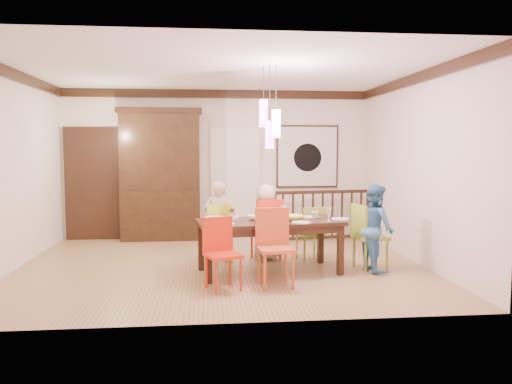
{
  "coord_description": "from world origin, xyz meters",
  "views": [
    {
      "loc": [
        -0.22,
        -7.4,
        1.76
      ],
      "look_at": [
        0.52,
        -0.03,
        1.11
      ],
      "focal_mm": 35.0,
      "sensor_mm": 36.0,
      "label": 1
    }
  ],
  "objects": [
    {
      "name": "wine_glass_b",
      "position": [
        0.88,
        -0.33,
        0.84
      ],
      "size": [
        0.08,
        0.08,
        0.19
      ],
      "primitive_type": null,
      "color": "silver",
      "rests_on": "dining_table"
    },
    {
      "name": "crown_molding",
      "position": [
        0.0,
        0.0,
        2.82
      ],
      "size": [
        6.0,
        5.0,
        0.16
      ],
      "primitive_type": null,
      "color": "black",
      "rests_on": "wall_back"
    },
    {
      "name": "cup_right",
      "position": [
        1.34,
        -0.36,
        0.8
      ],
      "size": [
        0.13,
        0.13,
        0.1
      ],
      "primitive_type": "imported",
      "rotation": [
        0.0,
        0.0,
        0.15
      ],
      "color": "silver",
      "rests_on": "dining_table"
    },
    {
      "name": "serving_bowl",
      "position": [
        0.99,
        -0.51,
        0.79
      ],
      "size": [
        0.37,
        0.37,
        0.07
      ],
      "primitive_type": "imported",
      "rotation": [
        0.0,
        0.0,
        0.32
      ],
      "color": "#D3D43C",
      "rests_on": "dining_table"
    },
    {
      "name": "dining_table",
      "position": [
        0.66,
        -0.47,
        0.66
      ],
      "size": [
        2.12,
        1.19,
        0.75
      ],
      "rotation": [
        0.0,
        0.0,
        0.15
      ],
      "color": "black",
      "rests_on": "floor"
    },
    {
      "name": "chair_far_mid",
      "position": [
        0.71,
        0.34,
        0.56
      ],
      "size": [
        0.53,
        0.53,
        0.98
      ],
      "rotation": [
        0.0,
        0.0,
        3.36
      ],
      "color": "red",
      "rests_on": "floor"
    },
    {
      "name": "white_doorway",
      "position": [
        0.35,
        2.46,
        1.05
      ],
      "size": [
        0.97,
        0.05,
        2.22
      ],
      "primitive_type": "cube",
      "color": "silver",
      "rests_on": "wall_back"
    },
    {
      "name": "person_far_left",
      "position": [
        -0.04,
        0.33,
        0.63
      ],
      "size": [
        0.49,
        0.35,
        1.26
      ],
      "primitive_type": "imported",
      "rotation": [
        0.0,
        0.0,
        3.04
      ],
      "color": "beige",
      "rests_on": "floor"
    },
    {
      "name": "chair_near_left",
      "position": [
        -0.02,
        -1.28,
        0.51
      ],
      "size": [
        0.52,
        0.52,
        0.9
      ],
      "rotation": [
        0.0,
        0.0,
        0.37
      ],
      "color": "red",
      "rests_on": "floor"
    },
    {
      "name": "pendant_cluster",
      "position": [
        0.66,
        -0.47,
        2.11
      ],
      "size": [
        0.27,
        0.21,
        1.14
      ],
      "color": "#F0489D",
      "rests_on": "ceiling"
    },
    {
      "name": "plate_end_right",
      "position": [
        1.69,
        -0.49,
        0.76
      ],
      "size": [
        0.26,
        0.26,
        0.01
      ],
      "primitive_type": "cylinder",
      "color": "white",
      "rests_on": "dining_table"
    },
    {
      "name": "painting",
      "position": [
        1.8,
        2.46,
        1.6
      ],
      "size": [
        1.25,
        0.06,
        1.25
      ],
      "color": "black",
      "rests_on": "wall_back"
    },
    {
      "name": "ceiling",
      "position": [
        0.0,
        0.0,
        2.9
      ],
      "size": [
        6.0,
        6.0,
        0.0
      ],
      "primitive_type": "plane",
      "rotation": [
        3.14,
        0.0,
        0.0
      ],
      "color": "white",
      "rests_on": "wall_back"
    },
    {
      "name": "china_hutch",
      "position": [
        -1.09,
        2.3,
        1.27
      ],
      "size": [
        1.6,
        0.46,
        2.53
      ],
      "color": "black",
      "rests_on": "floor"
    },
    {
      "name": "plate_near_left",
      "position": [
        0.03,
        -0.79,
        0.76
      ],
      "size": [
        0.26,
        0.26,
        0.01
      ],
      "primitive_type": "cylinder",
      "color": "white",
      "rests_on": "dining_table"
    },
    {
      "name": "napkin",
      "position": [
        0.65,
        -0.77,
        0.76
      ],
      "size": [
        0.18,
        0.14,
        0.01
      ],
      "primitive_type": "cube",
      "color": "#D83359",
      "rests_on": "dining_table"
    },
    {
      "name": "floor",
      "position": [
        0.0,
        0.0,
        0.0
      ],
      "size": [
        6.0,
        6.0,
        0.0
      ],
      "primitive_type": "plane",
      "color": "olive",
      "rests_on": "ground"
    },
    {
      "name": "wall_left",
      "position": [
        -3.0,
        0.0,
        1.45
      ],
      "size": [
        0.0,
        5.0,
        5.0
      ],
      "primitive_type": "plane",
      "rotation": [
        1.57,
        0.0,
        1.57
      ],
      "color": "beige",
      "rests_on": "floor"
    },
    {
      "name": "wine_glass_c",
      "position": [
        0.62,
        -0.77,
        0.84
      ],
      "size": [
        0.08,
        0.08,
        0.19
      ],
      "primitive_type": null,
      "color": "#590C19",
      "rests_on": "dining_table"
    },
    {
      "name": "plate_far_mid",
      "position": [
        0.69,
        -0.12,
        0.76
      ],
      "size": [
        0.26,
        0.26,
        0.01
      ],
      "primitive_type": "cylinder",
      "color": "white",
      "rests_on": "dining_table"
    },
    {
      "name": "plate_near_mid",
      "position": [
        1.06,
        -0.77,
        0.76
      ],
      "size": [
        0.26,
        0.26,
        0.01
      ],
      "primitive_type": "cylinder",
      "color": "white",
      "rests_on": "dining_table"
    },
    {
      "name": "chair_end_right",
      "position": [
        2.17,
        -0.4,
        0.55
      ],
      "size": [
        0.51,
        0.51,
        0.95
      ],
      "rotation": [
        0.0,
        0.0,
        1.77
      ],
      "color": "olive",
      "rests_on": "floor"
    },
    {
      "name": "person_end_right",
      "position": [
        2.19,
        -0.53,
        0.63
      ],
      "size": [
        0.58,
        0.69,
        1.26
      ],
      "primitive_type": "imported",
      "rotation": [
        0.0,
        0.0,
        1.75
      ],
      "color": "teal",
      "rests_on": "floor"
    },
    {
      "name": "wall_back",
      "position": [
        0.0,
        2.5,
        1.45
      ],
      "size": [
        6.0,
        0.0,
        6.0
      ],
      "primitive_type": "plane",
      "rotation": [
        1.57,
        0.0,
        0.0
      ],
      "color": "beige",
      "rests_on": "floor"
    },
    {
      "name": "chair_near_mid",
      "position": [
        0.66,
        -1.18,
        0.57
      ],
      "size": [
        0.49,
        0.49,
        0.99
      ],
      "rotation": [
        0.0,
        0.0,
        0.1
      ],
      "color": "#C14C26",
      "rests_on": "floor"
    },
    {
      "name": "small_bowl",
      "position": [
        0.46,
        -0.42,
        0.78
      ],
      "size": [
        0.22,
        0.22,
        0.06
      ],
      "primitive_type": "imported",
      "rotation": [
        0.0,
        0.0,
        -0.06
      ],
      "color": "white",
      "rests_on": "dining_table"
    },
    {
      "name": "wine_glass_d",
      "position": [
        1.47,
        -0.68,
        0.84
      ],
      "size": [
        0.08,
        0.08,
        0.19
      ],
      "primitive_type": null,
      "color": "silver",
      "rests_on": "dining_table"
    },
    {
      "name": "balustrade",
      "position": [
        2.01,
        1.95,
        0.5
      ],
      "size": [
        2.13,
        0.36,
        0.96
      ],
      "rotation": [
        0.0,
        0.0,
        0.14
      ],
      "color": "black",
      "rests_on": "floor"
    },
    {
      "name": "wall_right",
      "position": [
        3.0,
        0.0,
        1.45
      ],
      "size": [
        0.0,
        5.0,
        5.0
      ],
      "primitive_type": "plane",
      "rotation": [
        1.57,
        0.0,
        -1.57
      ],
      "color": "beige",
      "rests_on": "floor"
    },
    {
      "name": "chair_far_left",
      "position": [
        -0.01,
        0.28,
        0.53
      ],
      "size": [
        0.43,
        0.43,
        0.92
      ],
      "rotation": [
        0.0,
        0.0,
        3.17
      ],
      "color": "#C0D228",
      "rests_on": "floor"
    },
    {
      "name": "plate_far_right",
      "position": [
        1.31,
        -0.23,
        0.76
      ],
      "size": [
        0.26,
        0.26,
        0.01
      ],
      "primitive_type": "cylinder",
      "color": "white",
      "rests_on": "dining_table"
    },
    {
      "name": "cup_left",
      "position": [
        0.15,
        -0.63,
        0.8
      ],
      "size": [
        0.16,
        0.16,
        0.09
      ],
      "primitive_type": "imported",
      "rotation": [
        0.0,
        0.0,
        0.37
      ],
      "color": "silver",
      "rests_on": "dining_table"
    },
    {
      "name": "person_far_mid",
      "position": [
        0.71,
        0.33,
        0.6
      ],
      "size": [
        0.68,
        0.56,
        1.21
      ],
      "primitive_type": "imported",
      "rotation": [
        0.0,
        0.0,
        3.48
      ],
      "color": "beige",
      "rests_on": "floor"
    },
    {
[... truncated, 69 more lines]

